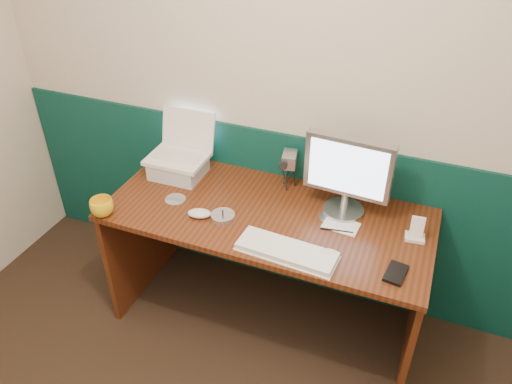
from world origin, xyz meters
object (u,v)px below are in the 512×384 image
at_px(monitor, 348,176).
at_px(keyboard, 287,251).
at_px(laptop, 175,139).
at_px(mug, 102,207).
at_px(desk, 266,269).
at_px(camcorder, 289,170).

relative_size(monitor, keyboard, 0.93).
relative_size(laptop, mug, 2.74).
xyz_separation_m(laptop, mug, (-0.17, -0.46, -0.18)).
distance_m(desk, monitor, 0.69).
relative_size(keyboard, mug, 3.90).
distance_m(monitor, keyboard, 0.47).
height_order(monitor, keyboard, monitor).
xyz_separation_m(desk, keyboard, (0.18, -0.25, 0.39)).
bearing_deg(laptop, desk, -15.27).
height_order(desk, mug, mug).
bearing_deg(mug, monitor, 22.95).
height_order(keyboard, mug, mug).
xyz_separation_m(keyboard, camcorder, (-0.16, 0.51, 0.09)).
distance_m(desk, camcorder, 0.54).
relative_size(laptop, camcorder, 1.55).
height_order(monitor, camcorder, monitor).
xyz_separation_m(laptop, monitor, (0.92, 0.00, -0.02)).
height_order(laptop, keyboard, laptop).
bearing_deg(keyboard, laptop, 156.06).
relative_size(laptop, monitor, 0.75).
relative_size(mug, camcorder, 0.57).
distance_m(laptop, mug, 0.52).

